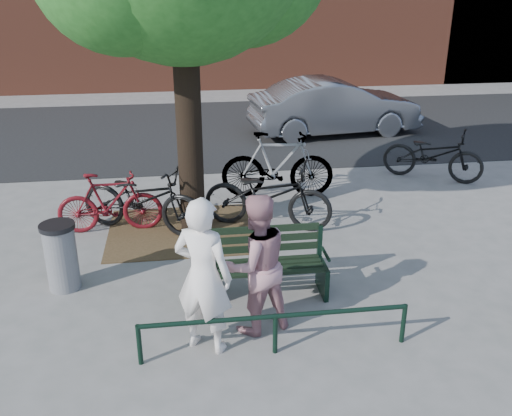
{
  "coord_description": "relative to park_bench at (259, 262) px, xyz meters",
  "views": [
    {
      "loc": [
        -0.93,
        -6.46,
        4.03
      ],
      "look_at": [
        0.08,
        1.0,
        0.86
      ],
      "focal_mm": 40.0,
      "sensor_mm": 36.0,
      "label": 1
    }
  ],
  "objects": [
    {
      "name": "ground",
      "position": [
        0.0,
        -0.08,
        -0.48
      ],
      "size": [
        90.0,
        90.0,
        0.0
      ],
      "primitive_type": "plane",
      "color": "gray",
      "rests_on": "ground"
    },
    {
      "name": "dirt_pit",
      "position": [
        -1.0,
        2.12,
        -0.47
      ],
      "size": [
        2.4,
        2.0,
        0.02
      ],
      "primitive_type": "cube",
      "color": "brown",
      "rests_on": "ground"
    },
    {
      "name": "road",
      "position": [
        0.0,
        8.42,
        -0.47
      ],
      "size": [
        40.0,
        7.0,
        0.01
      ],
      "primitive_type": "cube",
      "color": "black",
      "rests_on": "ground"
    },
    {
      "name": "park_bench",
      "position": [
        0.0,
        0.0,
        0.0
      ],
      "size": [
        1.74,
        0.54,
        0.97
      ],
      "color": "black",
      "rests_on": "ground"
    },
    {
      "name": "guard_railing",
      "position": [
        0.0,
        -1.28,
        -0.08
      ],
      "size": [
        3.06,
        0.06,
        0.51
      ],
      "color": "black",
      "rests_on": "ground"
    },
    {
      "name": "person_left",
      "position": [
        -0.77,
        -1.06,
        0.45
      ],
      "size": [
        0.8,
        0.71,
        1.85
      ],
      "primitive_type": "imported",
      "rotation": [
        0.0,
        0.0,
        2.65
      ],
      "color": "white",
      "rests_on": "ground"
    },
    {
      "name": "person_right",
      "position": [
        -0.15,
        -0.77,
        0.39
      ],
      "size": [
        1.01,
        0.89,
        1.73
      ],
      "primitive_type": "imported",
      "rotation": [
        0.0,
        0.0,
        3.47
      ],
      "color": "#B97F87",
      "rests_on": "ground"
    },
    {
      "name": "litter_bin",
      "position": [
        -2.6,
        0.52,
        0.0
      ],
      "size": [
        0.46,
        0.46,
        0.95
      ],
      "color": "gray",
      "rests_on": "ground"
    },
    {
      "name": "bicycle_a",
      "position": [
        -1.61,
        2.24,
        0.09
      ],
      "size": [
        2.29,
        1.63,
        1.14
      ],
      "primitive_type": "imported",
      "rotation": [
        0.0,
        0.0,
        1.12
      ],
      "color": "black",
      "rests_on": "ground"
    },
    {
      "name": "bicycle_b",
      "position": [
        -2.14,
        2.29,
        0.03
      ],
      "size": [
        1.7,
        0.48,
        1.02
      ],
      "primitive_type": "imported",
      "rotation": [
        0.0,
        0.0,
        1.57
      ],
      "color": "#580C12",
      "rests_on": "ground"
    },
    {
      "name": "bicycle_c",
      "position": [
        0.44,
        2.12,
        0.09
      ],
      "size": [
        2.29,
        1.45,
        1.14
      ],
      "primitive_type": "imported",
      "rotation": [
        0.0,
        0.0,
        1.22
      ],
      "color": "black",
      "rests_on": "ground"
    },
    {
      "name": "bicycle_d",
      "position": [
        0.84,
        3.47,
        0.15
      ],
      "size": [
        2.16,
        0.84,
        1.27
      ],
      "primitive_type": "imported",
      "rotation": [
        0.0,
        0.0,
        1.45
      ],
      "color": "gray",
      "rests_on": "ground"
    },
    {
      "name": "bicycle_e",
      "position": [
        4.15,
        4.0,
        0.05
      ],
      "size": [
        2.07,
        1.64,
        1.05
      ],
      "primitive_type": "imported",
      "rotation": [
        0.0,
        0.0,
        1.02
      ],
      "color": "black",
      "rests_on": "ground"
    },
    {
      "name": "parked_car",
      "position": [
        3.06,
        7.69,
        0.24
      ],
      "size": [
        4.51,
        2.03,
        1.44
      ],
      "primitive_type": "imported",
      "rotation": [
        0.0,
        0.0,
        1.69
      ],
      "color": "slate",
      "rests_on": "ground"
    }
  ]
}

